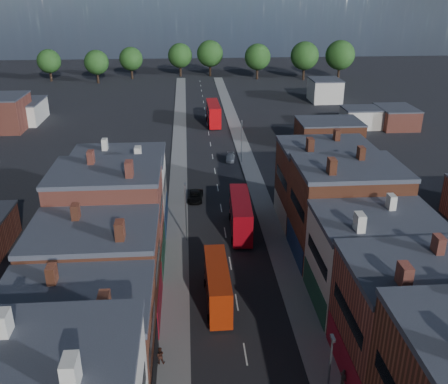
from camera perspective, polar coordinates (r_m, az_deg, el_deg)
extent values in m
cube|color=gray|center=(83.99, -5.24, 0.91)|extent=(3.00, 200.00, 0.12)
cube|color=gray|center=(84.70, 3.58, 1.16)|extent=(3.00, 200.00, 0.12)
cube|color=brown|center=(38.97, -18.09, -19.43)|extent=(12.00, 80.00, 11.65)
cube|color=brown|center=(42.18, 24.13, -16.74)|extent=(12.00, 80.00, 11.65)
cylinder|color=slate|center=(40.31, 11.82, -20.46)|extent=(0.16, 0.16, 8.00)
cube|color=slate|center=(37.71, 12.32, -16.01)|extent=(0.25, 0.70, 0.25)
cylinder|color=slate|center=(64.05, -4.37, -2.46)|extent=(0.16, 0.16, 8.00)
cube|color=slate|center=(62.45, -4.48, 0.85)|extent=(0.25, 0.70, 0.25)
cylinder|color=slate|center=(92.60, 2.02, 5.69)|extent=(0.16, 0.16, 8.00)
cube|color=slate|center=(91.50, 2.05, 8.09)|extent=(0.25, 0.70, 0.25)
cube|color=#B52A0A|center=(52.76, -0.75, -10.53)|extent=(2.39, 9.97, 3.98)
cube|color=black|center=(53.18, -0.74, -11.22)|extent=(2.44, 9.18, 0.81)
cube|color=black|center=(52.24, -0.75, -9.66)|extent=(2.44, 9.18, 0.81)
cylinder|color=black|center=(51.17, -1.76, -14.27)|extent=(0.28, 0.91, 0.90)
cylinder|color=black|center=(51.32, 0.84, -14.14)|extent=(0.28, 0.91, 0.90)
cylinder|color=black|center=(56.37, -2.15, -10.37)|extent=(0.28, 0.91, 0.90)
cylinder|color=black|center=(56.50, 0.18, -10.27)|extent=(0.28, 0.91, 0.90)
cube|color=#A20913|center=(67.10, 1.90, -2.54)|extent=(2.99, 11.13, 4.41)
cube|color=black|center=(67.47, 1.89, -3.19)|extent=(3.01, 10.25, 0.90)
cube|color=black|center=(66.66, 1.91, -1.72)|extent=(3.01, 10.25, 0.90)
cylinder|color=black|center=(64.82, 0.96, -5.54)|extent=(0.34, 1.02, 1.00)
cylinder|color=black|center=(64.98, 3.18, -5.50)|extent=(0.34, 1.02, 1.00)
cylinder|color=black|center=(71.10, 0.70, -2.83)|extent=(0.34, 1.02, 1.00)
cylinder|color=black|center=(71.25, 2.71, -2.80)|extent=(0.34, 1.02, 1.00)
cube|color=#C0080C|center=(119.20, -1.22, 9.00)|extent=(2.95, 11.90, 4.74)
cube|color=black|center=(119.42, -1.22, 8.57)|extent=(2.99, 10.95, 0.97)
cube|color=black|center=(118.93, -1.23, 9.52)|extent=(2.99, 10.95, 0.97)
cylinder|color=black|center=(116.01, -1.74, 7.47)|extent=(0.35, 1.08, 1.08)
cylinder|color=black|center=(116.21, -0.40, 7.51)|extent=(0.35, 1.08, 1.08)
cylinder|color=black|center=(123.32, -1.98, 8.40)|extent=(0.35, 1.08, 1.08)
cylinder|color=black|center=(123.51, -0.72, 8.44)|extent=(0.35, 1.08, 1.08)
imported|color=black|center=(77.50, -3.31, -0.47)|extent=(2.67, 5.08, 1.36)
imported|color=beige|center=(94.84, 0.73, 3.95)|extent=(2.05, 4.09, 1.14)
imported|color=#41231A|center=(46.62, -7.35, -18.04)|extent=(0.81, 0.45, 1.67)
imported|color=#5C584F|center=(45.46, 13.48, -19.92)|extent=(0.63, 1.01, 1.59)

